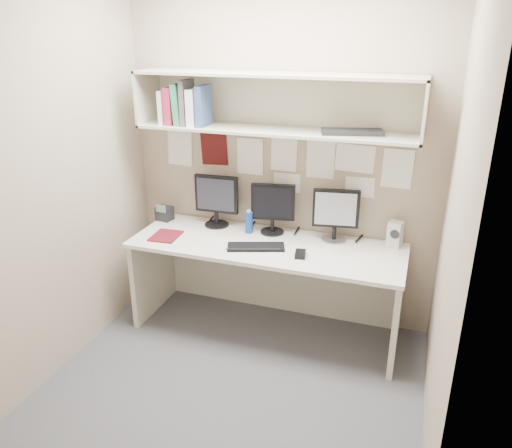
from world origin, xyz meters
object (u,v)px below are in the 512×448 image
(monitor_right, at_px, (336,212))
(monitor_center, at_px, (273,206))
(keyboard, at_px, (256,247))
(maroon_notebook, at_px, (166,236))
(monitor_left, at_px, (216,198))
(speaker, at_px, (395,234))
(desk_phone, at_px, (164,213))
(desk, at_px, (266,287))

(monitor_right, bearing_deg, monitor_center, 170.35)
(monitor_right, distance_m, keyboard, 0.64)
(monitor_center, bearing_deg, maroon_notebook, -165.16)
(monitor_left, relative_size, monitor_right, 1.04)
(monitor_left, relative_size, keyboard, 1.00)
(maroon_notebook, bearing_deg, speaker, 8.81)
(keyboard, distance_m, maroon_notebook, 0.71)
(monitor_center, distance_m, desk_phone, 0.93)
(keyboard, distance_m, speaker, 1.00)
(monitor_right, relative_size, speaker, 2.07)
(desk_phone, bearing_deg, desk, -3.11)
(keyboard, height_order, maroon_notebook, keyboard)
(monitor_center, xyz_separation_m, monitor_right, (0.48, -0.00, 0.00))
(keyboard, bearing_deg, monitor_left, 124.25)
(keyboard, xyz_separation_m, maroon_notebook, (-0.71, -0.02, -0.00))
(monitor_left, distance_m, maroon_notebook, 0.50)
(desk, distance_m, desk_phone, 1.05)
(monitor_center, xyz_separation_m, maroon_notebook, (-0.74, -0.35, -0.21))
(monitor_left, height_order, speaker, monitor_left)
(desk, relative_size, keyboard, 4.91)
(monitor_center, height_order, keyboard, monitor_center)
(desk, bearing_deg, maroon_notebook, -170.21)
(keyboard, relative_size, maroon_notebook, 1.70)
(desk, bearing_deg, desk_phone, 168.90)
(keyboard, bearing_deg, monitor_right, 13.99)
(desk, xyz_separation_m, monitor_left, (-0.49, 0.22, 0.59))
(monitor_center, distance_m, maroon_notebook, 0.84)
(monitor_right, bearing_deg, desk, -163.94)
(monitor_left, bearing_deg, desk_phone, -177.35)
(desk, xyz_separation_m, monitor_right, (0.46, 0.22, 0.58))
(maroon_notebook, bearing_deg, monitor_center, 21.35)
(monitor_center, bearing_deg, keyboard, -104.59)
(desk, height_order, monitor_left, monitor_left)
(monitor_left, distance_m, monitor_right, 0.94)
(keyboard, bearing_deg, desk_phone, 142.71)
(monitor_center, distance_m, monitor_right, 0.48)
(desk, bearing_deg, monitor_left, 155.77)
(speaker, bearing_deg, desk_phone, -163.55)
(monitor_right, xyz_separation_m, desk_phone, (-1.40, -0.04, -0.16))
(desk, xyz_separation_m, maroon_notebook, (-0.76, -0.13, 0.37))
(desk, distance_m, monitor_right, 0.77)
(maroon_notebook, bearing_deg, monitor_left, 48.06)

